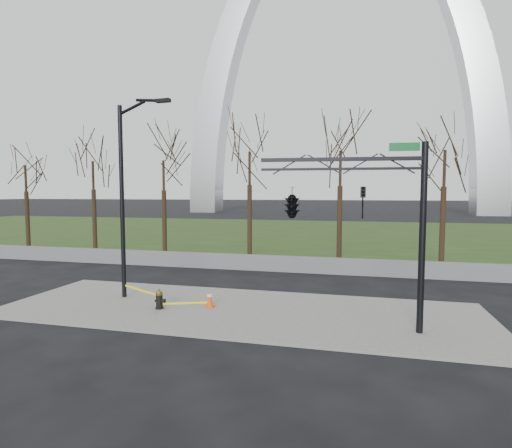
% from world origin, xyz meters
% --- Properties ---
extents(ground, '(500.00, 500.00, 0.00)m').
position_xyz_m(ground, '(0.00, 0.00, 0.00)').
color(ground, black).
rests_on(ground, ground).
extents(sidewalk, '(18.00, 6.00, 0.10)m').
position_xyz_m(sidewalk, '(0.00, 0.00, 0.05)').
color(sidewalk, slate).
rests_on(sidewalk, ground).
extents(grass_strip, '(120.00, 40.00, 0.06)m').
position_xyz_m(grass_strip, '(0.00, 30.00, 0.03)').
color(grass_strip, '#253B15').
rests_on(grass_strip, ground).
extents(guardrail, '(60.00, 0.30, 0.90)m').
position_xyz_m(guardrail, '(0.00, 8.00, 0.45)').
color(guardrail, '#59595B').
rests_on(guardrail, ground).
extents(gateway_arch, '(66.00, 6.00, 65.00)m').
position_xyz_m(gateway_arch, '(0.00, 75.00, 32.50)').
color(gateway_arch, silver).
rests_on(gateway_arch, ground).
extents(tree_row, '(40.34, 4.00, 7.93)m').
position_xyz_m(tree_row, '(-2.83, 12.00, 3.96)').
color(tree_row, black).
rests_on(tree_row, ground).
extents(fire_hydrant, '(0.46, 0.31, 0.75)m').
position_xyz_m(fire_hydrant, '(-2.88, -0.69, 0.45)').
color(fire_hydrant, black).
rests_on(fire_hydrant, sidewalk).
extents(traffic_cone, '(0.34, 0.34, 0.65)m').
position_xyz_m(traffic_cone, '(-1.11, -0.03, 0.42)').
color(traffic_cone, '#EF450C').
rests_on(traffic_cone, sidewalk).
extents(street_light, '(2.39, 0.35, 8.21)m').
position_xyz_m(street_light, '(-4.92, 0.54, 4.69)').
color(street_light, black).
rests_on(street_light, ground).
extents(traffic_signal_mast, '(5.08, 2.52, 6.00)m').
position_xyz_m(traffic_signal_mast, '(3.01, -1.39, 4.15)').
color(traffic_signal_mast, black).
rests_on(traffic_signal_mast, ground).
extents(caution_tape, '(4.04, 1.25, 0.39)m').
position_xyz_m(caution_tape, '(-3.17, -0.19, 0.46)').
color(caution_tape, yellow).
rests_on(caution_tape, ground).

